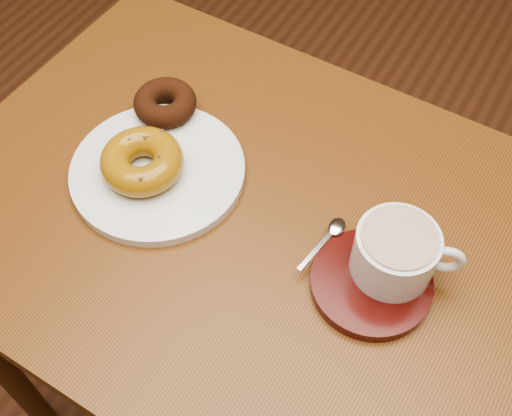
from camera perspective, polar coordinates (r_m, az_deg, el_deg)
The scene contains 7 objects.
cafe_table at distance 0.96m, azimuth -1.03°, elevation -4.52°, with size 0.85×0.65×0.79m.
donut_plate at distance 0.90m, azimuth -8.72°, elevation 3.28°, with size 0.24×0.24×0.01m, color silver.
donut_cinnamon at distance 0.95m, azimuth -8.09°, elevation 9.26°, with size 0.09×0.09×0.03m, color black.
donut_caramel at distance 0.87m, azimuth -10.11°, elevation 4.11°, with size 0.13×0.13×0.04m.
saucer at distance 0.80m, azimuth 10.19°, elevation -6.57°, with size 0.15×0.15×0.02m, color #390A07.
coffee_cup at distance 0.78m, azimuth 12.39°, elevation -3.88°, with size 0.13×0.10×0.07m.
teaspoon at distance 0.82m, azimuth 6.84°, elevation -2.06°, with size 0.03×0.10×0.01m.
Camera 1 is at (-0.00, -0.11, 1.49)m, focal length 45.00 mm.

